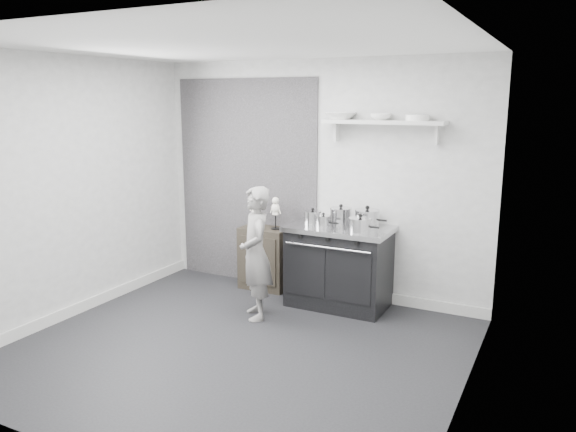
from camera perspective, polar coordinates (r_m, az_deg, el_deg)
The scene contains 16 objects.
ground at distance 5.33m, azimuth -5.25°, elevation -13.28°, with size 4.00×4.00×0.00m, color black.
room_shell at distance 5.04m, azimuth -5.55°, elevation 4.71°, with size 4.02×3.62×2.71m.
wall_shelf at distance 6.03m, azimuth 9.66°, elevation 9.28°, with size 1.30×0.26×0.24m.
stove at distance 6.23m, azimuth 5.20°, elevation -5.05°, with size 1.13×0.70×0.90m.
side_cabinet at distance 6.79m, azimuth -2.37°, elevation -4.30°, with size 0.58×0.34×0.75m, color black.
child at distance 5.81m, azimuth -3.29°, elevation -3.80°, with size 0.51×0.33×1.39m, color gray.
pot_front_left at distance 6.14m, azimuth 2.52°, elevation -0.17°, with size 0.28×0.20×0.19m.
pot_back_left at distance 6.19m, azimuth 5.39°, elevation 0.01°, with size 0.32×0.24×0.23m.
pot_back_right at distance 6.11m, azimuth 8.04°, elevation -0.21°, with size 0.35×0.27×0.23m.
pot_front_right at distance 5.84m, azimuth 7.34°, elevation -0.91°, with size 0.32×0.24×0.19m.
pot_front_center at distance 6.03m, azimuth 3.63°, elevation -0.53°, with size 0.26×0.17×0.16m.
skeleton_full at distance 6.71m, azimuth -3.38°, elevation 0.74°, with size 0.12×0.08×0.44m, color white, non-canonical shape.
skeleton_torso at distance 6.58m, azimuth -1.28°, elevation 0.53°, with size 0.12×0.08×0.44m, color white, non-canonical shape.
bowl_large at distance 6.18m, azimuth 5.35°, elevation 10.11°, with size 0.32×0.32×0.08m, color white.
bowl_small at distance 6.03m, azimuth 9.40°, elevation 9.92°, with size 0.22×0.22×0.07m, color white.
plate_stack at distance 5.92m, azimuth 12.99°, elevation 9.70°, with size 0.24×0.24×0.06m, color white.
Camera 1 is at (2.60, -4.07, 2.26)m, focal length 35.00 mm.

